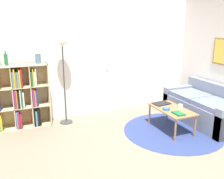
# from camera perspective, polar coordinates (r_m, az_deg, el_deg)

# --- Properties ---
(ground_plane) EXTENTS (14.00, 14.00, 0.00)m
(ground_plane) POSITION_cam_1_polar(r_m,az_deg,el_deg) (3.76, 9.58, -17.83)
(ground_plane) COLOR gray
(wall_back) EXTENTS (7.73, 0.11, 2.60)m
(wall_back) POSITION_cam_1_polar(r_m,az_deg,el_deg) (5.53, -4.21, 7.40)
(wall_back) COLOR silver
(wall_back) RESTS_ON ground_plane
(wall_right) EXTENTS (0.08, 5.54, 2.60)m
(wall_right) POSITION_cam_1_polar(r_m,az_deg,el_deg) (5.74, 23.82, 6.56)
(wall_right) COLOR silver
(wall_right) RESTS_ON ground_plane
(rug) EXTENTS (1.89, 1.89, 0.01)m
(rug) POSITION_cam_1_polar(r_m,az_deg,el_deg) (5.02, 13.70, -9.15)
(rug) COLOR navy
(rug) RESTS_ON ground_plane
(bookshelf) EXTENTS (1.03, 0.34, 1.25)m
(bookshelf) POSITION_cam_1_polar(r_m,az_deg,el_deg) (5.18, -20.34, -1.54)
(bookshelf) COLOR beige
(bookshelf) RESTS_ON ground_plane
(floor_lamp) EXTENTS (0.29, 0.29, 1.67)m
(floor_lamp) POSITION_cam_1_polar(r_m,az_deg,el_deg) (5.01, -11.18, 7.47)
(floor_lamp) COLOR #333333
(floor_lamp) RESTS_ON ground_plane
(couch) EXTENTS (0.85, 1.72, 0.78)m
(couch) POSITION_cam_1_polar(r_m,az_deg,el_deg) (5.59, 20.71, -4.04)
(couch) COLOR gray
(couch) RESTS_ON ground_plane
(coffee_table) EXTENTS (0.52, 0.94, 0.43)m
(coffee_table) POSITION_cam_1_polar(r_m,az_deg,el_deg) (4.94, 13.45, -4.76)
(coffee_table) COLOR #996B42
(coffee_table) RESTS_ON ground_plane
(laptop) EXTENTS (0.36, 0.27, 0.02)m
(laptop) POSITION_cam_1_polar(r_m,az_deg,el_deg) (5.14, 11.23, -3.15)
(laptop) COLOR black
(laptop) RESTS_ON coffee_table
(bowl) EXTENTS (0.14, 0.14, 0.05)m
(bowl) POSITION_cam_1_polar(r_m,az_deg,el_deg) (4.82, 12.30, -4.31)
(bowl) COLOR teal
(bowl) RESTS_ON coffee_table
(book_stack_on_table) EXTENTS (0.16, 0.23, 0.03)m
(book_stack_on_table) POSITION_cam_1_polar(r_m,az_deg,el_deg) (4.66, 14.93, -5.30)
(book_stack_on_table) COLOR #196B38
(book_stack_on_table) RESTS_ON coffee_table
(cup) EXTENTS (0.08, 0.08, 0.08)m
(cup) POSITION_cam_1_polar(r_m,az_deg,el_deg) (4.96, 15.38, -3.74)
(cup) COLOR white
(cup) RESTS_ON coffee_table
(bottle_right) EXTENTS (0.07, 0.07, 0.26)m
(bottle_right) POSITION_cam_1_polar(r_m,az_deg,el_deg) (5.02, -23.07, 6.30)
(bottle_right) COLOR #236633
(bottle_right) RESTS_ON bookshelf
(vase_on_shelf) EXTENTS (0.11, 0.11, 0.19)m
(vase_on_shelf) POSITION_cam_1_polar(r_m,az_deg,el_deg) (5.05, -16.55, 6.78)
(vase_on_shelf) COLOR slate
(vase_on_shelf) RESTS_ON bookshelf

